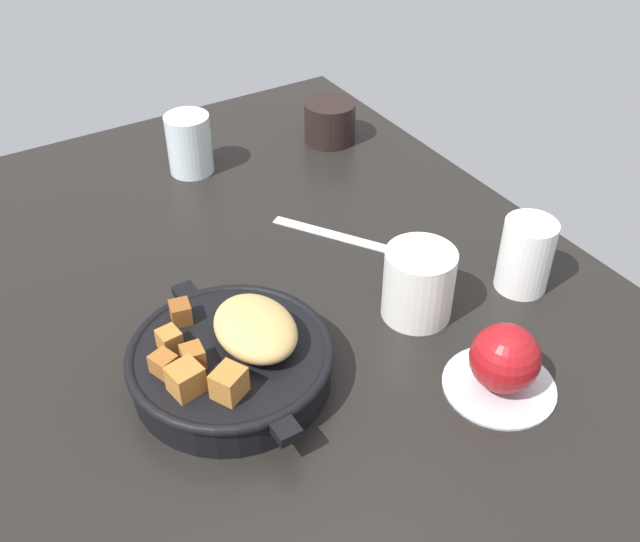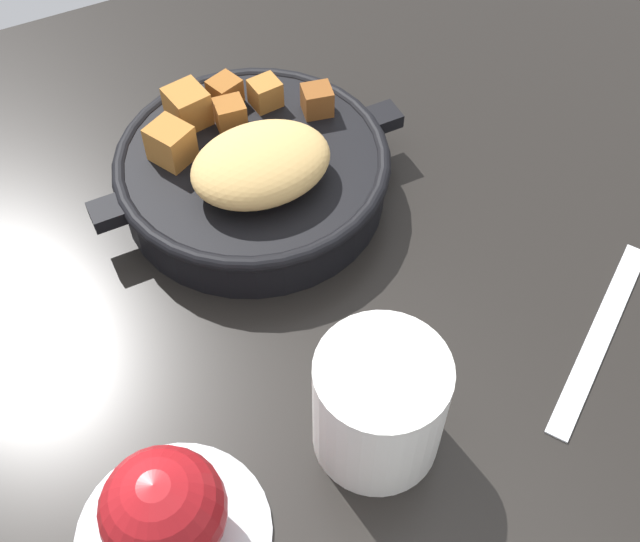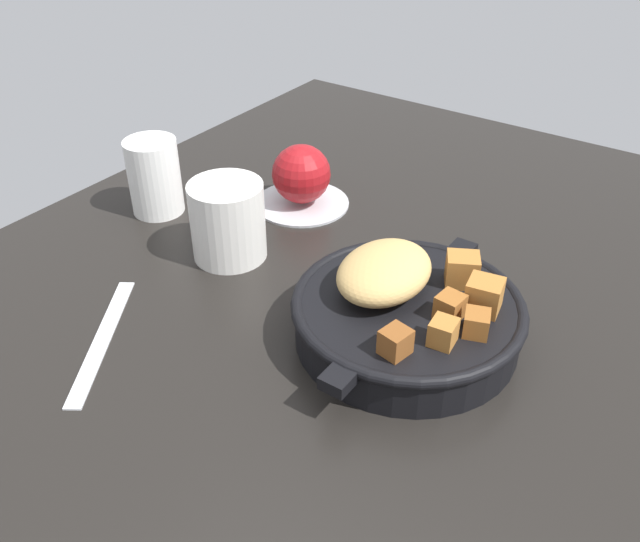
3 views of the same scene
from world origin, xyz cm
name	(u,v)px [view 1 (image 1 of 3)]	position (x,y,z in cm)	size (l,w,h in cm)	color
ground_plane	(292,337)	(0.00, 0.00, -1.20)	(119.27, 81.64, 2.40)	black
cast_iron_skillet	(233,358)	(3.58, -9.09, 3.15)	(26.19, 21.90, 8.38)	black
saucer_plate	(499,385)	(19.28, 14.43, 0.30)	(12.09, 12.09, 0.60)	#B7BABF
red_apple	(505,358)	(19.28, 14.43, 4.29)	(7.38, 7.38, 7.38)	maroon
butter_knife	(335,235)	(-13.25, 14.40, 0.18)	(18.41, 1.60, 0.36)	silver
ceramic_mug_white	(419,284)	(5.08, 14.12, 4.44)	(8.28, 8.28, 8.87)	silver
water_glass_tall	(189,144)	(-39.63, 4.90, 4.59)	(6.78, 6.78, 9.17)	silver
white_creamer_pitcher	(526,255)	(7.75, 28.31, 4.70)	(6.38, 6.38, 9.41)	white
coffee_mug_dark	(330,122)	(-36.95, 28.33, 3.30)	(8.32, 8.32, 6.60)	black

